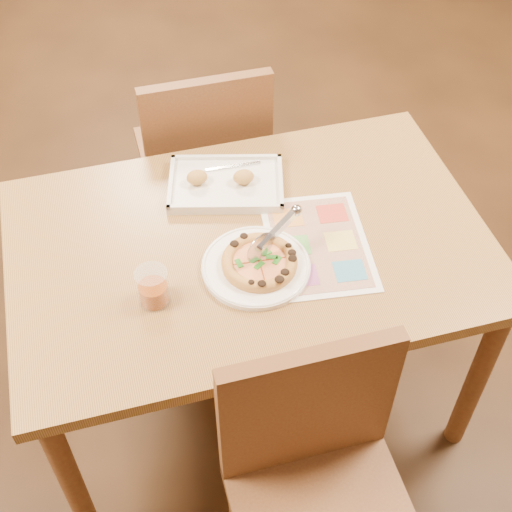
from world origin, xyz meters
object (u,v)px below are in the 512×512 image
object	(u,v)px
chair_far	(204,149)
appetizer_tray	(225,184)
pizza_cutter	(272,236)
menu	(318,244)
plate	(256,267)
dining_table	(250,262)
glass_tumbler	(153,289)
chair_near	(317,467)
pizza	(259,262)

from	to	relation	value
chair_far	appetizer_tray	distance (m)	0.41
pizza_cutter	menu	size ratio (longest dim) A/B	0.43
plate	menu	distance (m)	0.19
chair_far	appetizer_tray	xyz separation A→B (m)	(-0.01, -0.38, 0.17)
appetizer_tray	menu	bearing A→B (deg)	-56.94
dining_table	chair_far	world-z (taller)	chair_far
plate	appetizer_tray	size ratio (longest dim) A/B	0.76
appetizer_tray	pizza_cutter	bearing A→B (deg)	-80.55
pizza_cutter	glass_tumbler	xyz separation A→B (m)	(-0.32, -0.05, -0.05)
chair_far	plate	xyz separation A→B (m)	(-0.01, -0.70, 0.16)
chair_near	menu	size ratio (longest dim) A/B	1.24
dining_table	glass_tumbler	bearing A→B (deg)	-154.68
plate	glass_tumbler	world-z (taller)	glass_tumbler
chair_far	pizza	xyz separation A→B (m)	(-0.00, -0.70, 0.18)
appetizer_tray	glass_tumbler	distance (m)	0.45
chair_far	plate	distance (m)	0.72
pizza	appetizer_tray	world-z (taller)	appetizer_tray
chair_near	chair_far	distance (m)	1.20
appetizer_tray	glass_tumbler	size ratio (longest dim) A/B	3.65
chair_far	pizza	distance (m)	0.73
plate	appetizer_tray	xyz separation A→B (m)	(-0.00, 0.33, 0.01)
plate	pizza_cutter	xyz separation A→B (m)	(0.05, 0.02, 0.08)
chair_far	pizza	bearing A→B (deg)	89.91
chair_far	plate	size ratio (longest dim) A/B	1.65
appetizer_tray	menu	world-z (taller)	appetizer_tray
appetizer_tray	menu	distance (m)	0.34
glass_tumbler	appetizer_tray	bearing A→B (deg)	53.08
chair_near	pizza_cutter	size ratio (longest dim) A/B	2.91
glass_tumbler	menu	xyz separation A→B (m)	(0.46, 0.07, -0.04)
dining_table	plate	xyz separation A→B (m)	(-0.01, -0.10, 0.09)
chair_far	glass_tumbler	size ratio (longest dim) A/B	4.56
dining_table	chair_far	xyz separation A→B (m)	(-0.00, 0.60, -0.07)
dining_table	chair_near	xyz separation A→B (m)	(0.00, -0.60, -0.07)
dining_table	menu	size ratio (longest dim) A/B	3.44
glass_tumbler	menu	distance (m)	0.47
pizza_cutter	menu	world-z (taller)	pizza_cutter
menu	plate	bearing A→B (deg)	-167.79
chair_far	pizza_cutter	xyz separation A→B (m)	(0.04, -0.68, 0.24)
pizza_cutter	plate	bearing A→B (deg)	175.66
pizza_cutter	glass_tumbler	size ratio (longest dim) A/B	1.57
chair_near	menu	bearing A→B (deg)	72.12
glass_tumbler	menu	bearing A→B (deg)	9.08
pizza	menu	bearing A→B (deg)	13.32
plate	glass_tumbler	size ratio (longest dim) A/B	2.77
pizza	appetizer_tray	bearing A→B (deg)	92.05
pizza_cutter	appetizer_tray	distance (m)	0.32
dining_table	appetizer_tray	distance (m)	0.25
chair_near	pizza	xyz separation A→B (m)	(-0.00, 0.50, 0.18)
chair_near	chair_far	world-z (taller)	same
dining_table	chair_far	bearing A→B (deg)	90.00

